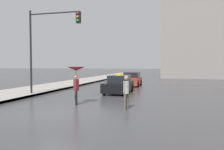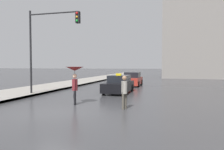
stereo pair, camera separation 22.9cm
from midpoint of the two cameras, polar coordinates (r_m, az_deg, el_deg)
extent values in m
plane|color=#38383A|center=(10.80, -14.91, -9.44)|extent=(300.00, 300.00, 0.00)
cube|color=black|center=(17.86, 1.43, -2.99)|extent=(1.80, 4.40, 0.71)
cube|color=black|center=(18.02, 1.59, -0.93)|extent=(1.58, 1.98, 0.55)
cylinder|color=black|center=(16.38, 3.27, -4.25)|extent=(0.20, 0.60, 0.60)
cylinder|color=black|center=(16.79, -2.48, -4.09)|extent=(0.20, 0.60, 0.60)
cylinder|color=black|center=(19.04, 4.87, -3.32)|extent=(0.20, 0.60, 0.60)
cylinder|color=black|center=(19.40, -0.13, -3.20)|extent=(0.20, 0.60, 0.60)
cube|color=yellow|center=(17.79, 1.43, 0.17)|extent=(0.44, 0.16, 0.16)
cube|color=#A52D23|center=(24.09, 4.87, -1.56)|extent=(1.80, 4.09, 0.73)
cube|color=black|center=(24.25, 4.95, 0.04)|extent=(1.58, 1.84, 0.60)
cylinder|color=black|center=(22.73, 6.46, -2.39)|extent=(0.20, 0.60, 0.60)
cylinder|color=black|center=(23.03, 2.24, -2.31)|extent=(0.20, 0.60, 0.60)
cylinder|color=black|center=(25.23, 7.26, -1.91)|extent=(0.20, 0.60, 0.60)
cylinder|color=black|center=(25.50, 3.45, -1.85)|extent=(0.20, 0.60, 0.60)
cylinder|color=black|center=(12.42, -9.86, -5.94)|extent=(0.16, 0.16, 0.81)
cylinder|color=black|center=(12.64, -9.81, -5.79)|extent=(0.16, 0.16, 0.81)
cylinder|color=maroon|center=(12.45, -9.86, -2.55)|extent=(0.41, 0.41, 0.64)
sphere|color=#DBAD89|center=(12.41, -9.88, -0.30)|extent=(0.24, 0.24, 0.24)
cylinder|color=maroon|center=(12.25, -9.91, -2.41)|extent=(0.09, 0.09, 0.55)
cylinder|color=maroon|center=(12.64, -9.82, -2.26)|extent=(0.09, 0.09, 0.55)
cone|color=maroon|center=(12.40, -9.89, 1.61)|extent=(1.01, 1.01, 0.23)
cylinder|color=black|center=(12.41, -9.88, 0.03)|extent=(0.02, 0.02, 0.68)
cube|color=#262628|center=(12.80, -10.00, -5.51)|extent=(0.16, 0.20, 0.28)
cylinder|color=#4C473D|center=(11.27, 3.47, -6.81)|extent=(0.16, 0.16, 0.79)
cylinder|color=#4C473D|center=(11.09, 2.81, -6.96)|extent=(0.16, 0.16, 0.79)
cylinder|color=gray|center=(11.09, 3.15, -3.26)|extent=(0.38, 0.38, 0.63)
sphere|color=#997051|center=(11.05, 3.16, -0.78)|extent=(0.23, 0.23, 0.23)
cylinder|color=gray|center=(11.23, 3.70, -2.94)|extent=(0.09, 0.09, 0.53)
cylinder|color=gray|center=(10.93, 2.59, -3.09)|extent=(0.09, 0.09, 0.53)
cylinder|color=black|center=(17.29, -20.80, 5.33)|extent=(0.14, 0.14, 6.25)
cylinder|color=black|center=(16.67, -15.42, 15.34)|extent=(3.80, 0.10, 0.10)
cube|color=black|center=(15.75, -9.20, 14.67)|extent=(0.28, 0.28, 0.80)
sphere|color=red|center=(15.66, -9.45, 15.71)|extent=(0.16, 0.16, 0.16)
sphere|color=orange|center=(15.61, -9.44, 14.78)|extent=(0.16, 0.16, 0.16)
sphere|color=green|center=(15.55, -9.43, 13.85)|extent=(0.16, 0.16, 0.16)
camera|label=1|loc=(0.11, -90.35, -0.01)|focal=35.00mm
camera|label=2|loc=(0.11, 89.65, 0.01)|focal=35.00mm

